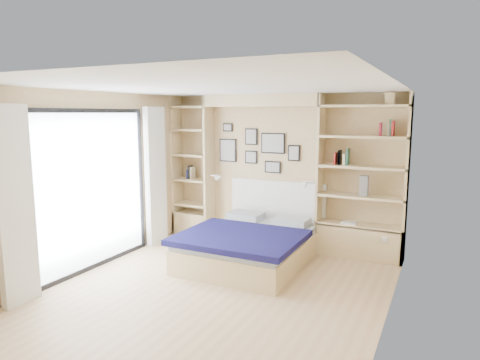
% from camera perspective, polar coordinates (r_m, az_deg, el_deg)
% --- Properties ---
extents(ground, '(4.50, 4.50, 0.00)m').
position_cam_1_polar(ground, '(5.53, -3.09, -14.51)').
color(ground, '#D4B485').
rests_on(ground, ground).
extents(room_shell, '(4.50, 4.50, 4.50)m').
position_cam_1_polar(room_shell, '(6.70, 0.26, -0.71)').
color(room_shell, tan).
rests_on(room_shell, ground).
extents(bed, '(1.69, 2.14, 1.07)m').
position_cam_1_polar(bed, '(6.42, 1.40, -8.54)').
color(bed, '#D7BE86').
rests_on(bed, ground).
extents(photo_gallery, '(1.48, 0.02, 0.82)m').
position_cam_1_polar(photo_gallery, '(7.29, 2.19, 4.24)').
color(photo_gallery, black).
rests_on(photo_gallery, ground).
extents(reading_lamps, '(1.92, 0.12, 0.15)m').
position_cam_1_polar(reading_lamps, '(7.09, 2.57, 0.01)').
color(reading_lamps, silver).
rests_on(reading_lamps, ground).
extents(shelf_decor, '(3.52, 0.23, 2.03)m').
position_cam_1_polar(shelf_decor, '(6.67, 13.60, 4.09)').
color(shelf_decor, '#A51E1E').
rests_on(shelf_decor, ground).
extents(deck, '(3.20, 4.00, 0.05)m').
position_cam_1_polar(deck, '(7.83, -27.06, -8.38)').
color(deck, '#6A5C4E').
rests_on(deck, ground).
extents(deck_chair, '(0.56, 0.84, 0.80)m').
position_cam_1_polar(deck_chair, '(8.07, -26.89, -5.06)').
color(deck_chair, tan).
rests_on(deck_chair, ground).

